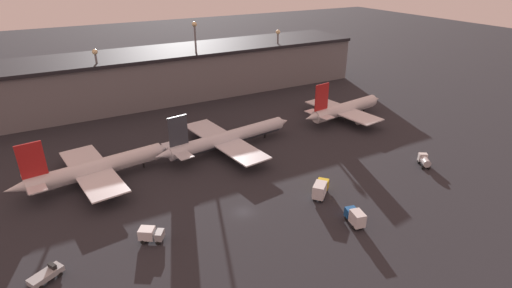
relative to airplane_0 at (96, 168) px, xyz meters
The scene contains 13 objects.
ground 38.74m from the airplane_0, 49.05° to the right, with size 600.00×600.00×0.00m, color #26262B.
terminal_building 61.53m from the airplane_0, 65.62° to the left, with size 178.78×26.60×18.22m.
airplane_0 is the anchor object (origin of this frame).
airplane_1 35.68m from the airplane_0, ahead, with size 44.54×34.53×13.47m.
airplane_2 80.66m from the airplane_0, ahead, with size 36.27×28.67×14.30m.
service_vehicle_0 83.60m from the airplane_0, 23.37° to the right, with size 4.17×4.98×2.86m.
service_vehicle_1 29.75m from the airplane_0, 79.99° to the right, with size 5.13×4.49×2.82m.
service_vehicle_2 54.16m from the airplane_0, 36.27° to the right, with size 6.61×6.15×3.75m.
service_vehicle_3 61.93m from the airplane_0, 45.58° to the right, with size 3.29×5.54×3.51m.
service_vehicle_4 33.94m from the airplane_0, 112.90° to the right, with size 5.99×4.76×2.54m.
lamp_post_1 49.14m from the airplane_0, 78.37° to the left, with size 1.80×1.80×22.94m.
lamp_post_2 66.38m from the airplane_0, 46.38° to the left, with size 1.80×1.80×29.29m.
lamp_post_3 93.47m from the airplane_0, 30.35° to the left, with size 1.80×1.80×23.80m.
Camera 1 is at (-32.11, -64.55, 49.77)m, focal length 28.00 mm.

